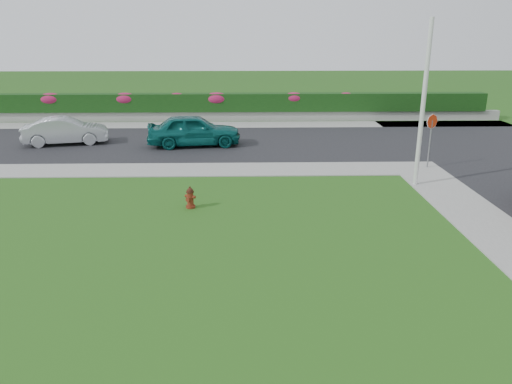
{
  "coord_description": "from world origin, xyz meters",
  "views": [
    {
      "loc": [
        -0.14,
        -10.75,
        5.51
      ],
      "look_at": [
        0.2,
        3.31,
        0.9
      ],
      "focal_mm": 35.0,
      "sensor_mm": 36.0,
      "label": 1
    }
  ],
  "objects_px": {
    "fire_hydrant": "(190,198)",
    "sedan_silver": "(65,131)",
    "utility_pole": "(423,105)",
    "sedan_teal": "(194,130)",
    "stop_sign": "(431,129)"
  },
  "relations": [
    {
      "from": "fire_hydrant",
      "to": "sedan_silver",
      "type": "bearing_deg",
      "value": 151.45
    },
    {
      "from": "sedan_teal",
      "to": "sedan_silver",
      "type": "relative_size",
      "value": 1.12
    },
    {
      "from": "fire_hydrant",
      "to": "sedan_teal",
      "type": "bearing_deg",
      "value": 118.88
    },
    {
      "from": "fire_hydrant",
      "to": "sedan_teal",
      "type": "xyz_separation_m",
      "value": [
        -0.7,
        8.91,
        0.47
      ]
    },
    {
      "from": "sedan_teal",
      "to": "stop_sign",
      "type": "height_order",
      "value": "stop_sign"
    },
    {
      "from": "sedan_silver",
      "to": "utility_pole",
      "type": "distance_m",
      "value": 16.94
    },
    {
      "from": "fire_hydrant",
      "to": "stop_sign",
      "type": "distance_m",
      "value": 10.53
    },
    {
      "from": "fire_hydrant",
      "to": "utility_pole",
      "type": "distance_m",
      "value": 8.78
    },
    {
      "from": "utility_pole",
      "to": "fire_hydrant",
      "type": "bearing_deg",
      "value": -164.35
    },
    {
      "from": "fire_hydrant",
      "to": "sedan_silver",
      "type": "height_order",
      "value": "sedan_silver"
    },
    {
      "from": "sedan_silver",
      "to": "stop_sign",
      "type": "relative_size",
      "value": 1.78
    },
    {
      "from": "stop_sign",
      "to": "sedan_silver",
      "type": "bearing_deg",
      "value": 157.42
    },
    {
      "from": "sedan_teal",
      "to": "utility_pole",
      "type": "bearing_deg",
      "value": -133.97
    },
    {
      "from": "utility_pole",
      "to": "sedan_silver",
      "type": "bearing_deg",
      "value": 154.77
    },
    {
      "from": "sedan_teal",
      "to": "utility_pole",
      "type": "xyz_separation_m",
      "value": [
        8.77,
        -6.64,
        2.14
      ]
    }
  ]
}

